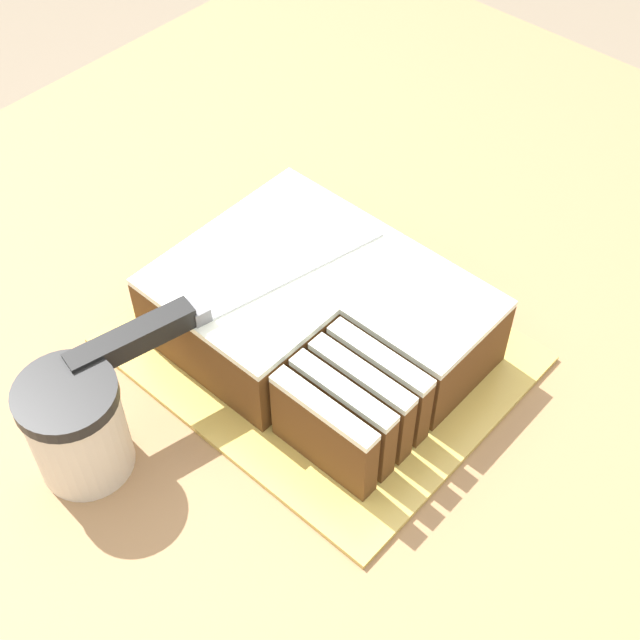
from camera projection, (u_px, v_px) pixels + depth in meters
The scene contains 5 objects.
countertop at pixel (287, 556), 1.24m from camera, with size 1.40×1.10×0.91m.
cake_board at pixel (320, 350), 0.89m from camera, with size 0.30×0.37×0.01m.
cake at pixel (319, 315), 0.87m from camera, with size 0.22×0.29×0.08m.
knife at pixel (168, 324), 0.79m from camera, with size 0.32×0.10×0.02m.
coffee_cup at pixel (77, 427), 0.77m from camera, with size 0.09×0.09×0.11m.
Camera 1 is at (-0.40, -0.42, 1.61)m, focal length 50.00 mm.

